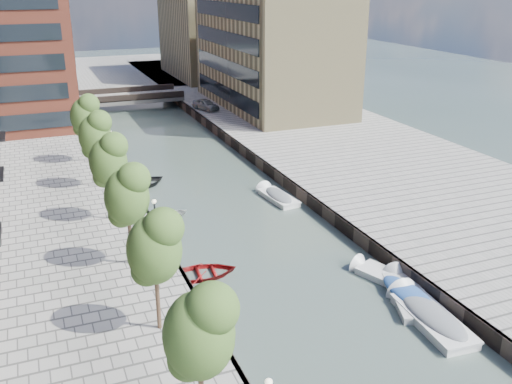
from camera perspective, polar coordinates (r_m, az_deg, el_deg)
water at (r=49.53m, az=-5.61°, el=1.14°), size 300.00×300.00×0.00m
quay_right at (r=55.70m, az=10.37°, el=3.66°), size 20.00×140.00×1.00m
quay_wall_left at (r=48.14m, az=-12.60°, el=0.78°), size 0.25×140.00×1.00m
quay_wall_right at (r=51.29m, az=0.92°, el=2.52°), size 0.25×140.00×1.00m
far_closure at (r=106.90m, az=-15.03°, el=11.38°), size 80.00×40.00×1.00m
tan_block_near at (r=73.35m, az=1.46°, el=14.02°), size 12.00×25.00×14.00m
tan_block_far at (r=97.57m, az=-4.81°, el=16.20°), size 12.00×20.00×16.00m
bridge at (r=79.43m, az=-12.34°, el=9.25°), size 13.00×6.00×1.30m
tree_1 at (r=19.91m, az=-5.75°, el=-13.53°), size 2.50×2.50×5.95m
tree_2 at (r=25.85m, az=-10.16°, el=-5.25°), size 2.50×2.50×5.95m
tree_3 at (r=32.22m, az=-12.82°, el=-0.13°), size 2.50×2.50×5.95m
tree_4 at (r=38.81m, az=-14.58°, el=3.27°), size 2.50×2.50×5.95m
tree_5 at (r=45.52m, az=-15.83°, el=5.68°), size 2.50×2.50×5.95m
tree_6 at (r=52.31m, az=-16.77°, el=7.47°), size 2.50×2.50×5.95m
lamp_1 at (r=32.18m, az=-9.99°, el=-3.40°), size 0.24×0.24×4.12m
lamp_2 at (r=47.09m, az=-14.20°, el=4.05°), size 0.24×0.24×4.12m
sloop_2 at (r=34.05m, az=-5.29°, el=-8.35°), size 4.26×3.18×0.84m
sloop_3 at (r=41.82m, az=-9.32°, el=-2.82°), size 4.89×4.09×0.87m
sloop_4 at (r=48.80m, az=-11.57°, el=0.50°), size 5.83×5.05×1.01m
motorboat_1 at (r=31.17m, az=16.72°, el=-11.72°), size 2.36×5.79×1.89m
motorboat_2 at (r=34.44m, az=12.56°, el=-8.27°), size 3.21×4.91×1.55m
motorboat_3 at (r=32.86m, az=14.76°, el=-9.75°), size 3.42×5.42×1.71m
motorboat_4 at (r=45.29m, az=2.00°, el=-0.42°), size 2.05×4.74×1.53m
car at (r=71.96m, az=-5.05°, el=8.72°), size 2.93×4.30×1.36m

